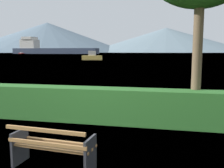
# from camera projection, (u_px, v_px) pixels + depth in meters

# --- Properties ---
(ground_plane) EXTENTS (1400.00, 1400.00, 0.00)m
(ground_plane) POSITION_uv_depth(u_px,v_px,m) (55.00, 167.00, 4.79)
(ground_plane) COLOR olive
(water_surface) EXTENTS (620.00, 620.00, 0.00)m
(water_surface) POSITION_uv_depth(u_px,v_px,m) (165.00, 53.00, 302.17)
(water_surface) COLOR #7A99A8
(water_surface) RESTS_ON ground_plane
(park_bench) EXTENTS (1.63, 0.70, 0.87)m
(park_bench) POSITION_uv_depth(u_px,v_px,m) (52.00, 147.00, 4.68)
(park_bench) COLOR #A0703F
(park_bench) RESTS_ON ground_plane
(hedge_row) EXTENTS (9.43, 0.76, 1.08)m
(hedge_row) POSITION_uv_depth(u_px,v_px,m) (99.00, 105.00, 7.85)
(hedge_row) COLOR #2D6B28
(hedge_row) RESTS_ON ground_plane
(cargo_ship_large) EXTENTS (81.41, 15.11, 15.60)m
(cargo_ship_large) POSITION_uv_depth(u_px,v_px,m) (49.00, 49.00, 229.43)
(cargo_ship_large) COLOR #2D384C
(cargo_ship_large) RESTS_ON water_surface
(sailboat_mid) EXTENTS (2.67, 6.56, 1.26)m
(sailboat_mid) POSITION_uv_depth(u_px,v_px,m) (21.00, 53.00, 226.80)
(sailboat_mid) COLOR #B2332D
(sailboat_mid) RESTS_ON water_surface
(tender_far) EXTENTS (5.37, 2.65, 2.37)m
(tender_far) POSITION_uv_depth(u_px,v_px,m) (92.00, 57.00, 63.77)
(tender_far) COLOR gold
(tender_far) RESTS_ON water_surface
(distant_hills) EXTENTS (841.77, 435.07, 71.91)m
(distant_hills) POSITION_uv_depth(u_px,v_px,m) (140.00, 38.00, 563.70)
(distant_hills) COLOR slate
(distant_hills) RESTS_ON ground_plane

